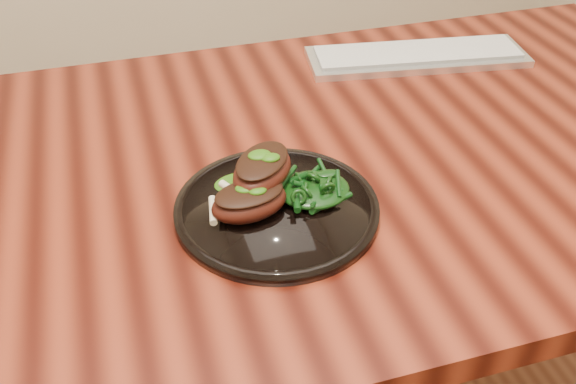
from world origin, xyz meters
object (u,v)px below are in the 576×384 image
Objects in this scene: greens_heap at (314,186)px; plate at (277,209)px; keyboard at (417,56)px; lamb_chop_front at (249,201)px; desk at (277,204)px.

plate is at bearing -174.81° from greens_heap.
lamb_chop_front is at bearing -138.06° from keyboard.
keyboard reaches higher than desk.
lamb_chop_front is at bearing -166.34° from plate.
lamb_chop_front is at bearing -171.16° from greens_heap.
lamb_chop_front is (-0.04, -0.01, 0.03)m from plate.
lamb_chop_front is 0.09m from greens_heap.
greens_heap is 0.23× the size of keyboard.
desk is 14.60× the size of lamb_chop_front.
greens_heap is at bearing 8.84° from lamb_chop_front.
greens_heap reaches higher than keyboard.
plate is 2.42× the size of lamb_chop_front.
desk is at bearing 61.06° from lamb_chop_front.
plate is at bearing -135.99° from keyboard.
greens_heap is at bearing 5.19° from plate.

